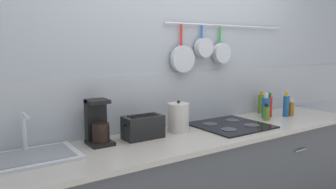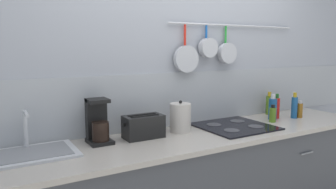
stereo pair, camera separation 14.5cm
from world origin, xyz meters
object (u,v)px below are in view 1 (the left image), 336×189
Objects in this scene: toaster at (143,127)px; bottle_olive_oil at (266,113)px; bottle_sesame_oil at (291,108)px; bottle_dish_soap at (269,106)px; kettle at (178,117)px; bottle_vinegar at (286,105)px; bottle_hot_sauce at (261,103)px; bottle_cooking_wine at (266,107)px; coffee_maker at (98,125)px.

toaster reaches higher than bottle_olive_oil.
toaster is at bearing 175.83° from bottle_sesame_oil.
bottle_dish_soap is (0.15, 0.09, 0.03)m from bottle_olive_oil.
bottle_vinegar is at bearing -5.65° from kettle.
kettle is (0.32, 0.01, 0.03)m from toaster.
bottle_olive_oil is at bearing -5.45° from toaster.
bottle_hot_sauce is (0.07, 0.15, -0.00)m from bottle_dish_soap.
kettle is 0.93m from bottle_cooking_wine.
kettle is 1.52× the size of bottle_sesame_oil.
kettle is 1.15m from bottle_vinegar.
bottle_olive_oil is at bearing -177.69° from bottle_vinegar.
bottle_hot_sauce reaches higher than toaster.
coffee_maker is 1.77m from bottle_vinegar.
bottle_dish_soap reaches higher than bottle_hot_sauce.
kettle is at bearing -3.63° from coffee_maker.
coffee_maker is at bearing 174.89° from bottle_sesame_oil.
bottle_vinegar is at bearing 2.31° from bottle_olive_oil.
bottle_hot_sauce is at bearing 118.75° from bottle_sesame_oil.
bottle_sesame_oil reaches higher than bottle_olive_oil.
bottle_sesame_oil is (0.13, -0.24, -0.03)m from bottle_hot_sauce.
bottle_dish_soap is at bearing 31.57° from bottle_olive_oil.
bottle_hot_sauce is at bearing 50.40° from bottle_cooking_wine.
kettle reaches higher than bottle_cooking_wine.
kettle reaches higher than bottle_sesame_oil.
kettle is at bearing 2.37° from toaster.
bottle_vinegar is at bearing 170.35° from bottle_sesame_oil.
bottle_olive_oil is 0.66× the size of bottle_cooking_wine.
bottle_hot_sauce is (0.14, 0.17, -0.00)m from bottle_cooking_wine.
bottle_vinegar is at bearing -4.94° from coffee_maker.
bottle_olive_oil is 0.94× the size of bottle_sesame_oil.
kettle is 1.12× the size of bottle_hot_sauce.
toaster is 1.27× the size of bottle_vinegar.
bottle_cooking_wine is at bearing -3.35° from kettle.
bottle_dish_soap is at bearing -114.48° from bottle_hot_sauce.
bottle_dish_soap is 0.16m from bottle_vinegar.
bottle_sesame_oil is at bearing -61.25° from bottle_hot_sauce.
kettle reaches higher than bottle_olive_oil.
bottle_dish_soap reaches higher than bottle_sesame_oil.
bottle_vinegar reaches higher than bottle_hot_sauce.
bottle_vinegar is (1.46, -0.10, 0.02)m from toaster.
bottle_dish_soap is 0.17m from bottle_hot_sauce.
bottle_dish_soap is at bearing 155.65° from bottle_sesame_oil.
bottle_dish_soap reaches higher than toaster.
bottle_cooking_wine is 0.22m from bottle_vinegar.
toaster is 1.33× the size of bottle_dish_soap.
bottle_sesame_oil is at bearing 0.13° from bottle_olive_oil.
toaster is 1.30× the size of bottle_cooking_wine.
kettle is 1.03× the size of bottle_vinegar.
bottle_sesame_oil is at bearing -24.35° from bottle_dish_soap.
coffee_maker is at bearing 176.37° from kettle.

